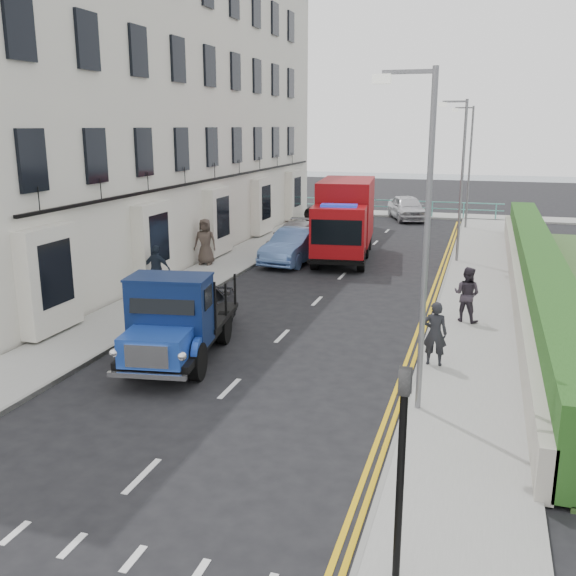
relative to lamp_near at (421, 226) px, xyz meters
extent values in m
plane|color=black|center=(-4.18, 2.00, -4.00)|extent=(120.00, 120.00, 0.00)
cube|color=gray|center=(-9.38, 11.00, -3.94)|extent=(2.40, 38.00, 0.12)
cube|color=gray|center=(1.12, 11.00, -3.94)|extent=(2.60, 38.00, 0.12)
cube|color=gray|center=(-4.18, 31.00, -3.94)|extent=(30.00, 2.50, 0.12)
plane|color=slate|center=(-4.18, 62.00, -4.00)|extent=(120.00, 120.00, 0.00)
cube|color=silver|center=(-13.68, 15.00, 3.00)|extent=(6.00, 30.00, 14.00)
cube|color=black|center=(-10.53, 15.00, -0.40)|extent=(0.12, 28.00, 0.10)
cube|color=#B2AD9E|center=(2.42, 11.00, -3.45)|extent=(0.30, 28.00, 1.00)
cube|color=#1D4415|center=(3.12, 11.00, -3.05)|extent=(1.20, 28.00, 1.70)
cube|color=#59B2A5|center=(-4.18, 30.20, -2.92)|extent=(13.00, 0.08, 0.06)
cube|color=#59B2A5|center=(-4.18, 30.20, -3.35)|extent=(13.00, 0.06, 0.05)
cylinder|color=slate|center=(0.12, 0.00, -0.50)|extent=(0.12, 0.12, 7.00)
cube|color=slate|center=(-0.38, 0.00, 2.90)|extent=(1.00, 0.08, 0.08)
cube|color=beige|center=(-0.88, 0.00, 2.78)|extent=(0.35, 0.18, 0.18)
cylinder|color=slate|center=(0.12, 16.00, -0.50)|extent=(0.12, 0.12, 7.00)
cube|color=slate|center=(-0.38, 16.00, 2.90)|extent=(1.00, 0.08, 0.08)
cube|color=beige|center=(-0.88, 16.00, 2.78)|extent=(0.35, 0.18, 0.18)
cylinder|color=slate|center=(0.12, 26.00, -0.50)|extent=(0.12, 0.12, 7.00)
cube|color=slate|center=(-0.38, 26.00, 2.90)|extent=(1.00, 0.08, 0.08)
cube|color=beige|center=(-0.88, 26.00, 2.78)|extent=(0.35, 0.18, 0.18)
cylinder|color=black|center=(0.42, -5.50, -2.50)|extent=(0.10, 0.10, 3.00)
imported|color=black|center=(0.42, -5.50, -1.40)|extent=(0.16, 0.20, 1.00)
cylinder|color=black|center=(-6.77, 0.01, -3.54)|extent=(0.40, 0.95, 0.92)
cylinder|color=black|center=(-5.10, 0.29, -3.54)|extent=(0.40, 0.95, 0.92)
cylinder|color=black|center=(-7.21, 2.67, -3.54)|extent=(0.40, 0.95, 0.92)
cylinder|color=black|center=(-5.54, 2.94, -3.54)|extent=(0.40, 0.95, 0.92)
cube|color=black|center=(-6.15, 1.48, -3.40)|extent=(2.55, 4.85, 0.17)
cube|color=#2046AF|center=(-5.87, -0.28, -3.06)|extent=(1.67, 1.47, 0.69)
cube|color=silver|center=(-5.76, -0.91, -3.06)|extent=(1.01, 0.24, 0.53)
cube|color=#0E1F4E|center=(-6.04, 0.81, -2.51)|extent=(2.08, 1.45, 1.68)
cube|color=black|center=(-6.34, 2.62, -3.18)|extent=(2.43, 2.98, 0.12)
cylinder|color=black|center=(-5.54, 12.82, -3.49)|extent=(0.42, 1.05, 1.02)
cylinder|color=black|center=(-3.61, 13.06, -3.49)|extent=(0.42, 1.05, 1.02)
cylinder|color=black|center=(-5.89, 15.68, -3.49)|extent=(0.42, 1.05, 1.02)
cylinder|color=black|center=(-3.95, 15.91, -3.49)|extent=(0.42, 1.05, 1.02)
cylinder|color=black|center=(-6.13, 17.70, -3.49)|extent=(0.42, 1.05, 1.02)
cylinder|color=black|center=(-4.20, 17.93, -3.49)|extent=(0.42, 1.05, 1.02)
cube|color=black|center=(-4.86, 15.33, -3.30)|extent=(2.90, 6.70, 0.23)
cube|color=maroon|center=(-4.57, 12.94, -2.33)|extent=(2.42, 2.02, 2.04)
cube|color=black|center=(-4.47, 12.10, -2.24)|extent=(2.03, 0.32, 1.02)
cube|color=maroon|center=(-4.99, 16.34, -1.87)|extent=(2.88, 5.06, 2.78)
imported|color=black|center=(-6.78, 3.00, -3.26)|extent=(1.86, 4.40, 1.48)
imported|color=#587CBE|center=(-6.78, 14.00, -3.25)|extent=(2.13, 4.71, 1.50)
imported|color=#A9A9AD|center=(-7.41, 16.30, -3.29)|extent=(2.14, 4.91, 1.41)
imported|color=black|center=(-7.68, 27.04, -3.32)|extent=(4.04, 5.40, 1.36)
imported|color=silver|center=(-3.68, 29.00, -3.21)|extent=(3.37, 4.96, 1.57)
imported|color=black|center=(0.22, 2.67, -3.06)|extent=(0.60, 0.40, 1.63)
imported|color=#322B35|center=(0.84, 6.71, -3.03)|extent=(0.99, 0.89, 1.69)
imported|color=#1C2634|center=(-9.81, 7.03, -3.02)|extent=(1.03, 0.48, 1.71)
imported|color=#40352E|center=(-10.18, 11.99, -2.89)|extent=(1.03, 0.74, 1.97)
camera|label=1|loc=(1.21, -12.80, 1.92)|focal=40.00mm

